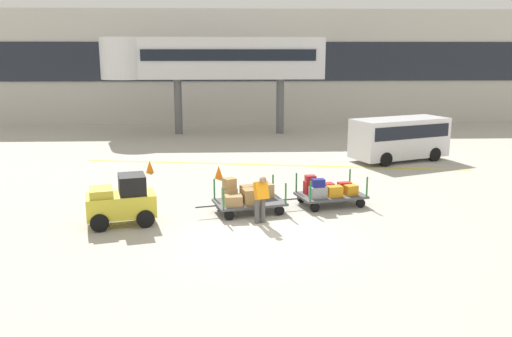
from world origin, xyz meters
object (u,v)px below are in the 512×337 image
object	(u,v)px
shuttle_van	(400,136)
safety_cone_far	(150,167)
baggage_cart_lead	(247,197)
safety_cone_near	(219,172)
baggage_handler	(261,197)
baggage_tug	(122,201)
baggage_cart_middle	(329,192)

from	to	relation	value
shuttle_van	safety_cone_far	bearing A→B (deg)	-169.58
baggage_cart_lead	safety_cone_near	distance (m)	5.14
safety_cone_near	baggage_handler	bearing A→B (deg)	-76.61
baggage_cart_lead	baggage_handler	world-z (taller)	baggage_handler
baggage_handler	shuttle_van	size ratio (longest dim) A/B	0.30
baggage_handler	baggage_tug	bearing A→B (deg)	178.46
baggage_cart_lead	baggage_cart_middle	xyz separation A→B (m)	(2.91, 0.73, -0.03)
shuttle_van	safety_cone_near	size ratio (longest dim) A/B	9.39
baggage_handler	safety_cone_near	distance (m)	6.40
baggage_cart_middle	baggage_handler	xyz separation A→B (m)	(-2.50, -1.90, 0.36)
safety_cone_near	baggage_cart_middle	bearing A→B (deg)	-47.23
baggage_handler	shuttle_van	xyz separation A→B (m)	(7.38, 9.65, 0.37)
baggage_cart_lead	shuttle_van	xyz separation A→B (m)	(7.80, 8.48, 0.70)
baggage_cart_middle	shuttle_van	world-z (taller)	shuttle_van
baggage_handler	baggage_cart_lead	bearing A→B (deg)	109.52
safety_cone_far	shuttle_van	bearing A→B (deg)	10.42
shuttle_van	safety_cone_far	distance (m)	12.21
baggage_cart_lead	safety_cone_near	world-z (taller)	baggage_cart_lead
safety_cone_near	shuttle_van	bearing A→B (deg)	21.32
baggage_tug	shuttle_van	xyz separation A→B (m)	(11.73, 9.54, 0.48)
baggage_tug	baggage_cart_middle	xyz separation A→B (m)	(6.85, 1.78, -0.24)
baggage_cart_middle	baggage_handler	distance (m)	3.16
baggage_tug	safety_cone_far	world-z (taller)	baggage_tug
baggage_cart_middle	safety_cone_near	distance (m)	5.86
baggage_handler	shuttle_van	bearing A→B (deg)	52.60
baggage_cart_middle	safety_cone_far	world-z (taller)	baggage_cart_middle
baggage_cart_lead	safety_cone_far	distance (m)	7.54
shuttle_van	baggage_handler	bearing A→B (deg)	-127.40
baggage_cart_lead	baggage_cart_middle	size ratio (longest dim) A/B	1.00
baggage_tug	baggage_cart_middle	size ratio (longest dim) A/B	0.75
baggage_cart_lead	baggage_cart_middle	distance (m)	3.00
baggage_cart_middle	shuttle_van	distance (m)	9.19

